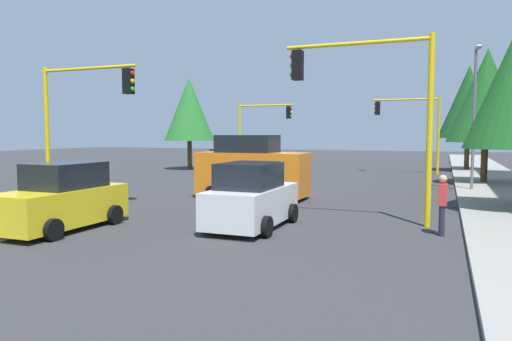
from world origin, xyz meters
TOP-DOWN VIEW (x-y plane):
  - ground_plane at (0.00, 0.00)m, footprint 120.00×120.00m
  - sidewalk_kerb at (-5.00, 10.50)m, footprint 80.00×4.00m
  - lane_arrow_near at (11.51, -3.00)m, footprint 2.40×1.10m
  - traffic_signal_far_right at (-14.00, -5.62)m, footprint 0.36×4.59m
  - traffic_signal_near_left at (6.00, 5.72)m, footprint 0.36×4.59m
  - traffic_signal_far_left at (-14.00, 5.65)m, footprint 0.36×4.59m
  - traffic_signal_near_right at (6.00, -5.68)m, footprint 0.36×4.59m
  - street_lamp_curbside at (-3.61, 9.20)m, footprint 2.15×0.28m
  - tree_roadside_far at (-18.00, 9.50)m, footprint 4.33×4.33m
  - tree_opposite_side at (-12.00, -11.00)m, footprint 3.97×3.97m
  - tree_roadside_mid at (-8.00, 10.00)m, footprint 4.11×4.11m
  - delivery_van_orange at (2.00, 0.10)m, footprint 2.22×4.80m
  - car_white at (8.06, 2.56)m, footprint 3.88×2.03m
  - car_yellow at (10.38, -2.54)m, footprint 4.06×2.04m
  - car_blue at (-3.18, -3.49)m, footprint 4.17×1.93m
  - pedestrian_crossing at (7.14, 7.91)m, footprint 0.40×0.24m

SIDE VIEW (x-z plane):
  - ground_plane at x=0.00m, z-range 0.00..0.00m
  - lane_arrow_near at x=11.51m, z-range -0.54..0.56m
  - sidewalk_kerb at x=-5.00m, z-range 0.00..0.15m
  - car_white at x=8.06m, z-range -0.09..1.88m
  - car_blue at x=-3.18m, z-range -0.09..1.88m
  - car_yellow at x=10.38m, z-range -0.09..1.89m
  - pedestrian_crossing at x=7.14m, z-range 0.06..1.76m
  - delivery_van_orange at x=2.00m, z-range -0.11..2.67m
  - traffic_signal_far_right at x=-14.00m, z-range 1.10..6.31m
  - traffic_signal_far_left at x=-14.00m, z-range 1.13..6.52m
  - traffic_signal_near_right at x=6.00m, z-range 1.16..6.72m
  - traffic_signal_near_left at x=6.00m, z-range 1.20..7.00m
  - street_lamp_curbside at x=-3.61m, z-range 0.85..7.85m
  - tree_opposite_side at x=-12.00m, z-range 1.13..8.37m
  - tree_roadside_mid at x=-8.00m, z-range 1.17..8.68m
  - tree_roadside_far at x=-18.00m, z-range 1.24..9.15m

